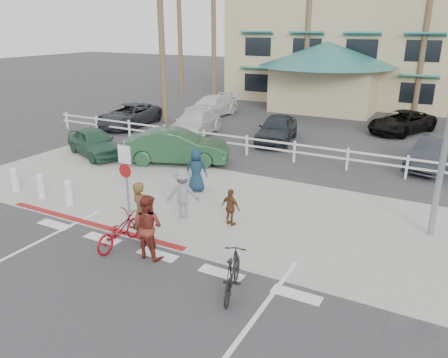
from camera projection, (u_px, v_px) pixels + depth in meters
The scene contains 33 objects.
ground at pixel (144, 265), 11.48m from camera, with size 140.00×140.00×0.00m, color #333335.
bike_path at pixel (88, 306), 9.82m from camera, with size 12.00×16.00×0.01m, color #333335.
sidewalk_plaza at pixel (224, 206), 15.22m from camera, with size 22.00×7.00×0.01m, color gray.
cross_street at pixel (269, 173), 18.54m from camera, with size 40.00×5.00×0.01m, color #333335.
parking_lot at pixel (330, 129), 26.42m from camera, with size 50.00×16.00×0.01m, color #333335.
curb_red at pixel (92, 224), 13.82m from camera, with size 7.00×0.25×0.02m, color maroon.
rail_fence at pixel (296, 152), 19.81m from camera, with size 29.40×0.16×1.00m, color silver, non-canonical shape.
building at pixel (405, 29), 34.43m from camera, with size 28.00×16.00×11.30m, color #C5B487, non-canonical shape.
sign_post at pixel (127, 175), 13.85m from camera, with size 0.50×0.10×2.90m, color gray, non-canonical shape.
bollard_0 at pixel (69, 192), 15.13m from camera, with size 0.26×0.26×0.95m, color silver, non-canonical shape.
bollard_1 at pixel (41, 186), 15.75m from camera, with size 0.26×0.26×0.95m, color silver, non-canonical shape.
bollard_2 at pixel (15, 180), 16.38m from camera, with size 0.26×0.26×0.95m, color silver, non-canonical shape.
palm_0 at pixel (179, 6), 37.69m from camera, with size 4.00×4.00×15.00m, color #295520, non-canonical shape.
palm_1 at pixel (214, 17), 35.41m from camera, with size 4.00×4.00×13.00m, color #295520, non-canonical shape.
palm_3 at pixel (309, 9), 31.67m from camera, with size 4.00×4.00×14.00m, color #295520, non-canonical shape.
palm_4 at pixel (369, 1), 30.55m from camera, with size 4.00×4.00×15.00m, color #295520, non-canonical shape.
palm_5 at pixel (428, 16), 28.27m from camera, with size 4.00×4.00×13.00m, color #295520, non-canonical shape.
palm_10 at pixel (161, 24), 26.38m from camera, with size 4.00×4.00×12.00m, color #295520, non-canonical shape.
bike_red at pixel (119, 230), 12.33m from camera, with size 0.64×1.82×0.96m, color maroon.
rider_red at pixel (141, 212), 12.45m from camera, with size 0.67×0.44×1.84m, color brown.
bike_black at pixel (232, 274), 10.10m from camera, with size 0.50×1.77×1.06m, color black.
rider_black at pixel (148, 226), 11.61m from camera, with size 0.87×0.68×1.80m, color maroon.
pedestrian_a at pixel (183, 194), 14.05m from camera, with size 1.06×0.61×1.65m, color slate.
pedestrian_child at pixel (231, 207), 13.57m from camera, with size 0.71×0.29×1.21m, color brown.
pedestrian_b at pixel (196, 170), 16.31m from camera, with size 0.82×0.53×1.67m, color #122B3E.
car_white_sedan at pixel (177, 146), 19.70m from camera, with size 1.63×4.67×1.54m, color #1E4327.
car_red_compact at pixel (95, 142), 20.86m from camera, with size 1.55×3.86×1.31m, color #254F39.
lot_car_0 at pixel (129, 115), 26.92m from camera, with size 2.27×4.92×1.37m, color #272A2F.
lot_car_1 at pixel (195, 123), 24.65m from camera, with size 1.94×4.77×1.38m, color silver.
lot_car_2 at pixel (277, 129), 23.24m from camera, with size 1.71×4.25×1.45m, color #20262C.
lot_car_3 at pixel (434, 154), 18.97m from camera, with size 1.40×4.02×1.32m, color #252A30.
lot_car_4 at pixel (211, 106), 29.79m from camera, with size 1.93×4.74×1.38m, color silver.
lot_car_5 at pixel (402, 122), 25.26m from camera, with size 2.10×4.56×1.27m, color black.
Camera 1 is at (6.63, -7.86, 5.98)m, focal length 35.00 mm.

